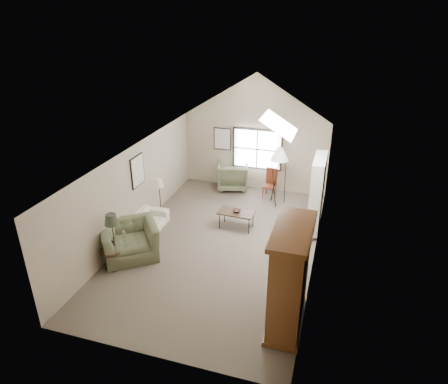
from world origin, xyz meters
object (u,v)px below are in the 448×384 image
(armchair_near, at_px, (130,240))
(side_chair, at_px, (270,183))
(armoire, at_px, (289,278))
(side_table, at_px, (112,259))
(sofa, at_px, (142,227))
(coffee_table, at_px, (236,220))
(armchair_far, at_px, (233,176))

(armchair_near, xyz_separation_m, side_chair, (2.74, 4.52, 0.05))
(armoire, height_order, side_table, armoire)
(sofa, height_order, armchair_near, armchair_near)
(sofa, xyz_separation_m, side_chair, (2.89, 3.56, 0.20))
(armoire, relative_size, sofa, 1.07)
(sofa, relative_size, side_chair, 2.07)
(sofa, relative_size, coffee_table, 2.00)
(coffee_table, bearing_deg, armchair_far, 108.10)
(armchair_near, bearing_deg, coffee_table, 7.29)
(coffee_table, bearing_deg, armchair_near, -135.62)
(sofa, xyz_separation_m, armchair_near, (0.15, -0.96, 0.15))
(armoire, bearing_deg, sofa, 153.34)
(sofa, bearing_deg, armchair_near, -173.22)
(armoire, xyz_separation_m, armchair_near, (-4.23, 1.24, -0.65))
(side_table, distance_m, side_chair, 5.92)
(coffee_table, height_order, side_chair, side_chair)
(armoire, xyz_separation_m, armchair_far, (-2.87, 6.10, -0.62))
(armchair_near, bearing_deg, armchair_far, 37.32)
(armchair_near, distance_m, coffee_table, 3.12)
(armoire, bearing_deg, armchair_near, 163.61)
(coffee_table, bearing_deg, side_table, -130.14)
(sofa, height_order, armchair_far, armchair_far)
(armoire, height_order, side_chair, armoire)
(coffee_table, xyz_separation_m, side_table, (-2.38, -2.83, -0.00))
(sofa, distance_m, side_chair, 4.59)
(armchair_near, height_order, side_table, armchair_near)
(side_table, bearing_deg, armoire, -7.79)
(armchair_far, distance_m, side_chair, 1.42)
(sofa, relative_size, side_table, 3.99)
(armchair_near, bearing_deg, side_chair, 21.70)
(armoire, relative_size, armchair_far, 2.09)
(sofa, bearing_deg, side_table, 177.67)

